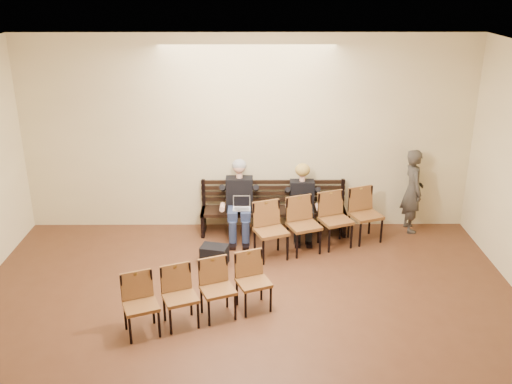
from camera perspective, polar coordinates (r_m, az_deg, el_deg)
room_walls at (r=5.87m, az=-1.20°, el=2.27°), size 8.02×10.01×3.51m
bench at (r=10.32m, az=1.73°, el=-2.91°), size 2.60×0.90×0.45m
seated_man at (r=10.02m, az=-1.67°, el=-0.71°), size 0.58×0.81×1.40m
seated_woman at (r=10.09m, az=4.63°, el=-1.18°), size 0.52×0.73×1.22m
laptop at (r=9.86m, az=-1.45°, el=-1.98°), size 0.33×0.28×0.22m
water_bottle at (r=9.84m, az=5.19°, el=-2.12°), size 0.08×0.08×0.22m
bag at (r=9.30m, az=-4.17°, el=-6.28°), size 0.48×0.38×0.31m
passerby at (r=10.56m, az=15.45°, el=0.71°), size 0.46×0.67×1.77m
chair_row_front at (r=9.69m, az=6.42°, el=-3.13°), size 2.32×1.30×0.94m
chair_row_back at (r=7.78m, az=-5.69°, el=-10.11°), size 2.02×1.16×0.82m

